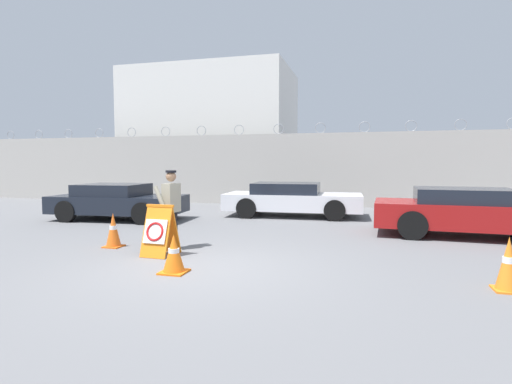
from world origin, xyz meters
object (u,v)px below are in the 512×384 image
object	(u,v)px
parked_car_front_coupe	(118,201)
traffic_cone_mid	(174,254)
security_guard	(171,206)
parked_car_rear_sedan	(292,199)
traffic_cone_far	(113,230)
parked_car_far_side	(471,212)
traffic_cone_near	(508,264)
barricade_sign	(159,230)

from	to	relation	value
parked_car_front_coupe	traffic_cone_mid	bearing A→B (deg)	-52.63
security_guard	parked_car_rear_sedan	size ratio (longest dim) A/B	0.36
traffic_cone_far	parked_car_far_side	size ratio (longest dim) A/B	0.16
security_guard	traffic_cone_near	world-z (taller)	security_guard
parked_car_front_coupe	parked_car_far_side	world-z (taller)	parked_car_far_side
parked_car_far_side	security_guard	bearing A→B (deg)	-150.51
traffic_cone_mid	parked_car_far_side	xyz separation A→B (m)	(5.75, 5.00, 0.31)
traffic_cone_near	parked_car_front_coupe	xyz separation A→B (m)	(-9.91, 5.11, 0.21)
barricade_sign	traffic_cone_mid	xyz separation A→B (m)	(0.87, -1.11, -0.19)
traffic_cone_mid	parked_car_far_side	world-z (taller)	parked_car_far_side
security_guard	parked_car_rear_sedan	world-z (taller)	security_guard
traffic_cone_mid	security_guard	bearing A→B (deg)	117.87
security_guard	traffic_cone_mid	world-z (taller)	security_guard
parked_car_front_coupe	parked_car_rear_sedan	xyz separation A→B (m)	(5.44, 2.30, 0.00)
traffic_cone_near	parked_car_front_coupe	bearing A→B (deg)	152.71
security_guard	parked_car_front_coupe	world-z (taller)	security_guard
security_guard	traffic_cone_far	distance (m)	1.47
traffic_cone_mid	traffic_cone_far	size ratio (longest dim) A/B	0.87
traffic_cone_mid	traffic_cone_near	bearing A→B (deg)	3.96
barricade_sign	traffic_cone_near	distance (m)	6.06
traffic_cone_near	security_guard	bearing A→B (deg)	167.17
parked_car_far_side	traffic_cone_mid	bearing A→B (deg)	-135.60
security_guard	traffic_cone_far	world-z (taller)	security_guard
security_guard	parked_car_front_coupe	distance (m)	5.38
traffic_cone_near	parked_car_front_coupe	size ratio (longest dim) A/B	0.18
traffic_cone_near	parked_car_far_side	bearing A→B (deg)	82.50
barricade_sign	traffic_cone_near	size ratio (longest dim) A/B	1.30
barricade_sign	traffic_cone_far	bearing A→B (deg)	164.71
barricade_sign	parked_car_far_side	bearing A→B (deg)	33.61
parked_car_rear_sedan	barricade_sign	bearing A→B (deg)	-105.44
traffic_cone_far	parked_car_front_coupe	size ratio (longest dim) A/B	0.17
barricade_sign	traffic_cone_near	bearing A→B (deg)	-3.98
parked_car_front_coupe	parked_car_rear_sedan	size ratio (longest dim) A/B	0.91
parked_car_rear_sedan	parked_car_front_coupe	bearing A→B (deg)	-159.49
traffic_cone_near	parked_car_rear_sedan	world-z (taller)	parked_car_rear_sedan
traffic_cone_near	parked_car_rear_sedan	distance (m)	8.66
parked_car_rear_sedan	traffic_cone_mid	bearing A→B (deg)	-97.35
security_guard	parked_car_rear_sedan	bearing A→B (deg)	172.29
traffic_cone_near	traffic_cone_far	world-z (taller)	traffic_cone_near
traffic_cone_far	traffic_cone_near	bearing A→B (deg)	-9.34
traffic_cone_far	parked_car_rear_sedan	bearing A→B (deg)	64.70
security_guard	traffic_cone_far	size ratio (longest dim) A/B	2.24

